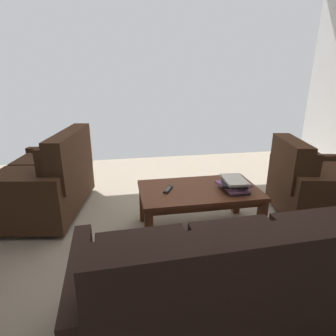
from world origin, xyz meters
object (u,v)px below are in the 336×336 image
Objects in this scene: book_stack at (234,184)px; tv_remote at (168,190)px; sofa_main at (255,280)px; armchair_side at (315,186)px; loveseat_near at (49,180)px; coffee_table at (199,195)px.

tv_remote is (0.62, -0.09, -0.05)m from book_stack.
sofa_main is 1.98× the size of armchair_side.
loveseat_near is 1.66m from coffee_table.
armchair_side is 2.99× the size of book_stack.
book_stack is at bearing 6.97° from armchair_side.
book_stack reaches higher than coffee_table.
loveseat_near reaches higher than book_stack.
loveseat_near is 8.18× the size of tv_remote.
sofa_main is 12.75× the size of tv_remote.
loveseat_near is at bearing -22.57° from book_stack.
sofa_main reaches higher than coffee_table.
coffee_table is 7.02× the size of tv_remote.
book_stack reaches higher than tv_remote.
loveseat_near is 1.16× the size of coffee_table.
armchair_side is (-2.80, 0.64, -0.02)m from loveseat_near.
armchair_side is at bearing 167.10° from loveseat_near.
book_stack is at bearing 157.43° from loveseat_near.
tv_remote is at bearing 0.97° from armchair_side.
coffee_table is (-1.52, 0.68, -0.00)m from loveseat_near.
book_stack is (-0.32, -1.08, 0.14)m from sofa_main.
armchair_side is 6.42× the size of tv_remote.
coffee_table is at bearing 156.02° from loveseat_near.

